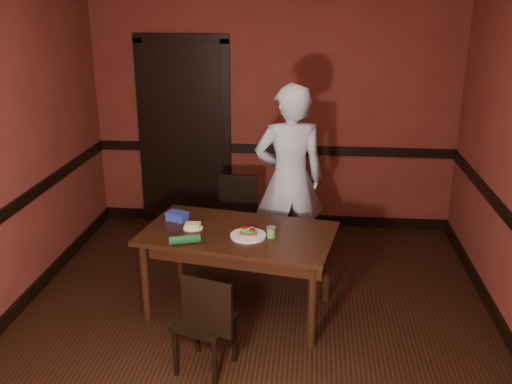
% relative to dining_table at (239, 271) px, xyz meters
% --- Properties ---
extents(floor, '(4.00, 4.50, 0.01)m').
position_rel_dining_table_xyz_m(floor, '(0.14, -0.30, -0.36)').
color(floor, black).
rests_on(floor, ground).
extents(wall_back, '(4.00, 0.02, 2.70)m').
position_rel_dining_table_xyz_m(wall_back, '(0.14, 1.95, 0.99)').
color(wall_back, maroon).
rests_on(wall_back, ground).
extents(wall_front, '(4.00, 0.02, 2.70)m').
position_rel_dining_table_xyz_m(wall_front, '(0.14, -2.55, 0.99)').
color(wall_front, maroon).
rests_on(wall_front, ground).
extents(dado_back, '(4.00, 0.03, 0.10)m').
position_rel_dining_table_xyz_m(dado_back, '(0.14, 1.94, 0.54)').
color(dado_back, black).
rests_on(dado_back, ground).
extents(dado_left, '(0.03, 4.50, 0.10)m').
position_rel_dining_table_xyz_m(dado_left, '(-1.85, -0.30, 0.54)').
color(dado_left, black).
rests_on(dado_left, ground).
extents(baseboard_back, '(4.00, 0.03, 0.12)m').
position_rel_dining_table_xyz_m(baseboard_back, '(0.14, 1.94, -0.30)').
color(baseboard_back, black).
rests_on(baseboard_back, ground).
extents(baseboard_left, '(0.03, 4.50, 0.12)m').
position_rel_dining_table_xyz_m(baseboard_left, '(-1.85, -0.30, -0.30)').
color(baseboard_left, black).
rests_on(baseboard_left, ground).
extents(baseboard_right, '(0.03, 4.50, 0.12)m').
position_rel_dining_table_xyz_m(baseboard_right, '(2.12, -0.30, -0.30)').
color(baseboard_right, black).
rests_on(baseboard_right, ground).
extents(door, '(1.05, 0.07, 2.20)m').
position_rel_dining_table_xyz_m(door, '(-0.86, 1.92, 0.73)').
color(door, black).
rests_on(door, ground).
extents(dining_table, '(1.67, 1.12, 0.72)m').
position_rel_dining_table_xyz_m(dining_table, '(0.00, 0.00, 0.00)').
color(dining_table, black).
rests_on(dining_table, floor).
extents(chair_far, '(0.39, 0.39, 0.84)m').
position_rel_dining_table_xyz_m(chair_far, '(-0.15, 0.97, 0.06)').
color(chair_far, black).
rests_on(chair_far, floor).
extents(chair_near, '(0.47, 0.47, 0.79)m').
position_rel_dining_table_xyz_m(chair_near, '(-0.13, -0.83, 0.04)').
color(chair_near, black).
rests_on(chair_near, floor).
extents(person, '(0.74, 0.56, 1.81)m').
position_rel_dining_table_xyz_m(person, '(0.37, 0.85, 0.54)').
color(person, silver).
rests_on(person, floor).
extents(sandwich_plate, '(0.29, 0.29, 0.07)m').
position_rel_dining_table_xyz_m(sandwich_plate, '(0.09, -0.09, 0.38)').
color(sandwich_plate, white).
rests_on(sandwich_plate, dining_table).
extents(sauce_jar, '(0.07, 0.07, 0.09)m').
position_rel_dining_table_xyz_m(sauce_jar, '(0.27, -0.09, 0.40)').
color(sauce_jar, '#4F913C').
rests_on(sauce_jar, dining_table).
extents(cheese_saucer, '(0.16, 0.16, 0.05)m').
position_rel_dining_table_xyz_m(cheese_saucer, '(-0.38, 0.02, 0.38)').
color(cheese_saucer, white).
rests_on(cheese_saucer, dining_table).
extents(food_tub, '(0.21, 0.17, 0.07)m').
position_rel_dining_table_xyz_m(food_tub, '(-0.55, 0.19, 0.40)').
color(food_tub, '#2C40BB').
rests_on(food_tub, dining_table).
extents(wrapped_veg, '(0.25, 0.14, 0.07)m').
position_rel_dining_table_xyz_m(wrapped_veg, '(-0.39, -0.27, 0.40)').
color(wrapped_veg, '#164822').
rests_on(wrapped_veg, dining_table).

